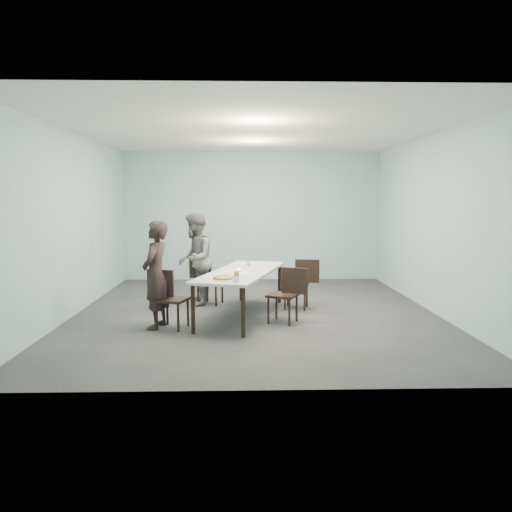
{
  "coord_description": "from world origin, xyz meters",
  "views": [
    {
      "loc": [
        -0.22,
        -8.31,
        1.9
      ],
      "look_at": [
        0.0,
        -0.37,
        1.0
      ],
      "focal_mm": 35.0,
      "sensor_mm": 36.0,
      "label": 1
    }
  ],
  "objects_px": {
    "pizza": "(224,278)",
    "tealight": "(239,270)",
    "chair_far_left": "(206,277)",
    "amber_tumbler": "(249,264)",
    "diner_near": "(156,275)",
    "table": "(242,274)",
    "side_plate": "(243,275)",
    "chair_far_right": "(301,280)",
    "diner_far": "(195,259)",
    "chair_near_left": "(167,295)",
    "water_tumbler": "(236,279)",
    "beer_glass": "(237,277)",
    "chair_near_right": "(288,291)"
  },
  "relations": [
    {
      "from": "table",
      "to": "diner_far",
      "type": "distance_m",
      "value": 1.25
    },
    {
      "from": "chair_near_right",
      "to": "side_plate",
      "type": "relative_size",
      "value": 4.83
    },
    {
      "from": "table",
      "to": "chair_near_left",
      "type": "distance_m",
      "value": 1.33
    },
    {
      "from": "side_plate",
      "to": "beer_glass",
      "type": "bearing_deg",
      "value": -97.72
    },
    {
      "from": "pizza",
      "to": "tealight",
      "type": "xyz_separation_m",
      "value": [
        0.22,
        0.76,
        0.0
      ]
    },
    {
      "from": "chair_far_left",
      "to": "chair_near_right",
      "type": "distance_m",
      "value": 2.0
    },
    {
      "from": "side_plate",
      "to": "tealight",
      "type": "xyz_separation_m",
      "value": [
        -0.05,
        0.42,
        0.02
      ]
    },
    {
      "from": "tealight",
      "to": "amber_tumbler",
      "type": "distance_m",
      "value": 0.7
    },
    {
      "from": "beer_glass",
      "to": "amber_tumbler",
      "type": "xyz_separation_m",
      "value": [
        0.19,
        1.7,
        -0.03
      ]
    },
    {
      "from": "side_plate",
      "to": "tealight",
      "type": "relative_size",
      "value": 3.21
    },
    {
      "from": "chair_near_left",
      "to": "chair_far_right",
      "type": "xyz_separation_m",
      "value": [
        2.13,
        1.24,
        0.0
      ]
    },
    {
      "from": "pizza",
      "to": "amber_tumbler",
      "type": "xyz_separation_m",
      "value": [
        0.38,
        1.44,
        0.02
      ]
    },
    {
      "from": "chair_far_right",
      "to": "table",
      "type": "bearing_deg",
      "value": 41.22
    },
    {
      "from": "chair_near_left",
      "to": "diner_far",
      "type": "relative_size",
      "value": 0.52
    },
    {
      "from": "diner_near",
      "to": "tealight",
      "type": "height_order",
      "value": "diner_near"
    },
    {
      "from": "diner_near",
      "to": "beer_glass",
      "type": "bearing_deg",
      "value": 82.57
    },
    {
      "from": "chair_near_left",
      "to": "diner_far",
      "type": "bearing_deg",
      "value": 98.83
    },
    {
      "from": "chair_far_right",
      "to": "diner_far",
      "type": "relative_size",
      "value": 0.52
    },
    {
      "from": "table",
      "to": "diner_near",
      "type": "distance_m",
      "value": 1.45
    },
    {
      "from": "beer_glass",
      "to": "pizza",
      "type": "bearing_deg",
      "value": 126.51
    },
    {
      "from": "diner_far",
      "to": "tealight",
      "type": "relative_size",
      "value": 29.85
    },
    {
      "from": "table",
      "to": "chair_near_left",
      "type": "bearing_deg",
      "value": -147.12
    },
    {
      "from": "beer_glass",
      "to": "amber_tumbler",
      "type": "height_order",
      "value": "beer_glass"
    },
    {
      "from": "chair_near_right",
      "to": "water_tumbler",
      "type": "height_order",
      "value": "chair_near_right"
    },
    {
      "from": "water_tumbler",
      "to": "chair_near_left",
      "type": "bearing_deg",
      "value": 157.29
    },
    {
      "from": "chair_near_right",
      "to": "tealight",
      "type": "height_order",
      "value": "chair_near_right"
    },
    {
      "from": "table",
      "to": "chair_far_right",
      "type": "bearing_deg",
      "value": 27.2
    },
    {
      "from": "chair_far_left",
      "to": "amber_tumbler",
      "type": "distance_m",
      "value": 0.92
    },
    {
      "from": "beer_glass",
      "to": "water_tumbler",
      "type": "xyz_separation_m",
      "value": [
        -0.01,
        -0.03,
        -0.03
      ]
    },
    {
      "from": "table",
      "to": "tealight",
      "type": "height_order",
      "value": "tealight"
    },
    {
      "from": "beer_glass",
      "to": "chair_far_left",
      "type": "bearing_deg",
      "value": 105.53
    },
    {
      "from": "water_tumbler",
      "to": "tealight",
      "type": "relative_size",
      "value": 1.61
    },
    {
      "from": "amber_tumbler",
      "to": "chair_far_right",
      "type": "bearing_deg",
      "value": -3.55
    },
    {
      "from": "chair_far_right",
      "to": "chair_far_left",
      "type": "bearing_deg",
      "value": -1.18
    },
    {
      "from": "diner_near",
      "to": "tealight",
      "type": "relative_size",
      "value": 28.52
    },
    {
      "from": "diner_far",
      "to": "chair_near_left",
      "type": "bearing_deg",
      "value": -7.1
    },
    {
      "from": "chair_far_left",
      "to": "tealight",
      "type": "xyz_separation_m",
      "value": [
        0.61,
        -1.08,
        0.27
      ]
    },
    {
      "from": "side_plate",
      "to": "water_tumbler",
      "type": "xyz_separation_m",
      "value": [
        -0.1,
        -0.63,
        0.04
      ]
    },
    {
      "from": "chair_near_right",
      "to": "chair_far_right",
      "type": "distance_m",
      "value": 1.06
    },
    {
      "from": "beer_glass",
      "to": "tealight",
      "type": "xyz_separation_m",
      "value": [
        0.03,
        1.02,
        -0.05
      ]
    },
    {
      "from": "chair_far_right",
      "to": "diner_far",
      "type": "bearing_deg",
      "value": 2.4
    },
    {
      "from": "side_plate",
      "to": "tealight",
      "type": "height_order",
      "value": "tealight"
    },
    {
      "from": "chair_far_left",
      "to": "water_tumbler",
      "type": "relative_size",
      "value": 9.67
    },
    {
      "from": "chair_near_left",
      "to": "beer_glass",
      "type": "bearing_deg",
      "value": -3.23
    },
    {
      "from": "chair_far_left",
      "to": "beer_glass",
      "type": "xyz_separation_m",
      "value": [
        0.58,
        -2.1,
        0.32
      ]
    },
    {
      "from": "table",
      "to": "side_plate",
      "type": "relative_size",
      "value": 15.26
    },
    {
      "from": "pizza",
      "to": "water_tumbler",
      "type": "distance_m",
      "value": 0.33
    },
    {
      "from": "amber_tumbler",
      "to": "diner_near",
      "type": "bearing_deg",
      "value": -137.22
    },
    {
      "from": "table",
      "to": "diner_far",
      "type": "bearing_deg",
      "value": 132.86
    },
    {
      "from": "water_tumbler",
      "to": "amber_tumbler",
      "type": "distance_m",
      "value": 1.74
    }
  ]
}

